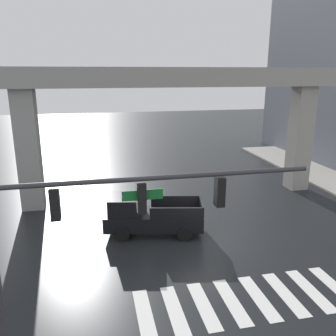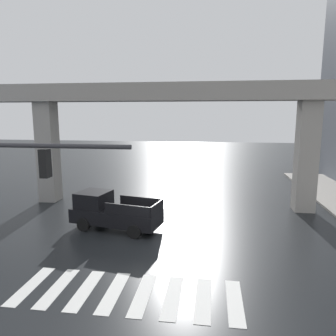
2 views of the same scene
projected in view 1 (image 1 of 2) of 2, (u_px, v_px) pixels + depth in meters
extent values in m
plane|color=black|center=(205.00, 240.00, 17.72)|extent=(120.00, 120.00, 0.00)
cube|color=silver|center=(144.00, 314.00, 12.29)|extent=(0.55, 2.80, 0.01)
cube|color=silver|center=(175.00, 310.00, 12.52)|extent=(0.55, 2.80, 0.01)
cube|color=silver|center=(204.00, 306.00, 12.74)|extent=(0.55, 2.80, 0.01)
cube|color=silver|center=(232.00, 302.00, 12.96)|extent=(0.55, 2.80, 0.01)
cube|color=silver|center=(259.00, 298.00, 13.19)|extent=(0.55, 2.80, 0.01)
cube|color=silver|center=(285.00, 294.00, 13.41)|extent=(0.55, 2.80, 0.01)
cube|color=silver|center=(310.00, 290.00, 13.64)|extent=(0.55, 2.80, 0.01)
cube|color=silver|center=(335.00, 287.00, 13.86)|extent=(0.55, 2.80, 0.01)
cube|color=#9E9991|center=(176.00, 77.00, 21.81)|extent=(51.72, 1.98, 1.20)
cube|color=#9E9991|center=(28.00, 150.00, 21.08)|extent=(1.30, 1.30, 7.40)
cube|color=#9E9991|center=(300.00, 139.00, 24.83)|extent=(1.30, 1.30, 7.40)
cube|color=black|center=(154.00, 219.00, 18.33)|extent=(5.38, 2.90, 0.80)
cube|color=black|center=(126.00, 204.00, 18.10)|extent=(2.02, 2.06, 0.90)
cube|color=#3F5160|center=(117.00, 204.00, 18.09)|extent=(0.44, 1.66, 0.77)
cube|color=black|center=(176.00, 213.00, 17.31)|extent=(2.62, 0.64, 0.60)
cube|color=black|center=(175.00, 201.00, 19.00)|extent=(2.62, 0.64, 0.60)
cube|color=black|center=(201.00, 207.00, 18.17)|extent=(0.46, 1.73, 0.60)
cylinder|color=black|center=(122.00, 234.00, 17.56)|extent=(0.80, 0.43, 0.76)
cylinder|color=black|center=(126.00, 219.00, 19.30)|extent=(0.80, 0.43, 0.76)
cylinder|color=black|center=(185.00, 234.00, 17.58)|extent=(0.80, 0.43, 0.76)
cylinder|color=black|center=(183.00, 219.00, 19.32)|extent=(0.80, 0.43, 0.76)
cylinder|color=#38383D|center=(160.00, 178.00, 9.16)|extent=(8.60, 0.14, 0.14)
cube|color=black|center=(55.00, 204.00, 8.75)|extent=(0.24, 0.32, 0.84)
sphere|color=red|center=(54.00, 194.00, 8.68)|extent=(0.17, 0.17, 0.17)
cube|color=black|center=(141.00, 197.00, 9.20)|extent=(0.24, 0.32, 0.84)
sphere|color=red|center=(141.00, 188.00, 9.13)|extent=(0.17, 0.17, 0.17)
cube|color=black|center=(220.00, 192.00, 9.65)|extent=(0.24, 0.32, 0.84)
sphere|color=red|center=(220.00, 183.00, 9.58)|extent=(0.17, 0.17, 0.17)
cube|color=#19722D|center=(143.00, 195.00, 9.19)|extent=(1.10, 0.04, 0.28)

